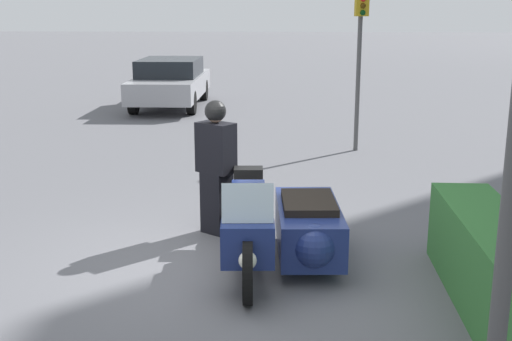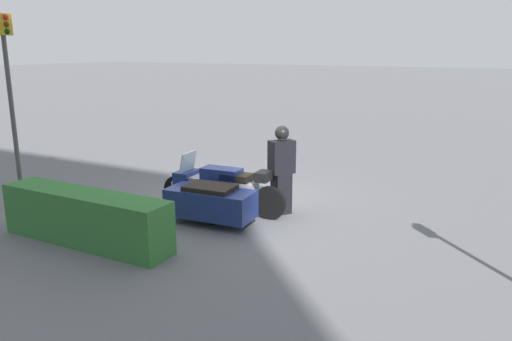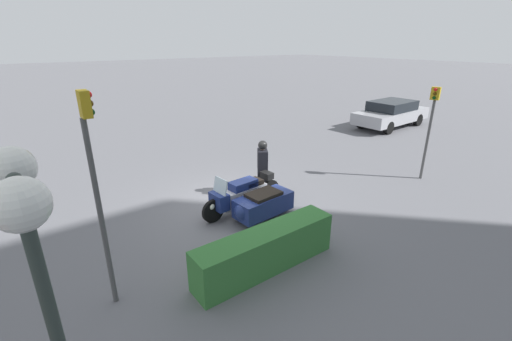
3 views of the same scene
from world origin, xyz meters
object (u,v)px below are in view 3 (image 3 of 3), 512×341
officer_rider (263,167)px  parked_car_background (391,113)px  traffic_light_far (431,120)px  police_motorcycle (252,200)px  hedge_bush_curbside (266,250)px  twin_lamp_post (31,240)px  traffic_light_near (95,176)px

officer_rider → parked_car_background: size_ratio=0.36×
traffic_light_far → police_motorcycle: bearing=-25.1°
traffic_light_far → parked_car_background: bearing=-152.4°
hedge_bush_curbside → parked_car_background: (-13.22, -5.70, 0.33)m
police_motorcycle → hedge_bush_curbside: bearing=56.4°
police_motorcycle → twin_lamp_post: 6.60m
police_motorcycle → traffic_light_far: 6.55m
hedge_bush_curbside → parked_car_background: parked_car_background is taller
police_motorcycle → twin_lamp_post: twin_lamp_post is taller
traffic_light_far → parked_car_background: (-5.87, -5.02, -1.30)m
police_motorcycle → parked_car_background: 12.63m
officer_rider → hedge_bush_curbside: size_ratio=0.54×
hedge_bush_curbside → twin_lamp_post: size_ratio=0.88×
hedge_bush_curbside → traffic_light_near: bearing=-17.9°
traffic_light_near → parked_car_background: size_ratio=0.79×
hedge_bush_curbside → traffic_light_near: 3.54m
police_motorcycle → traffic_light_far: (-6.21, 1.34, 1.60)m
traffic_light_near → traffic_light_far: traffic_light_near is taller
twin_lamp_post → traffic_light_near: 2.75m
police_motorcycle → hedge_bush_curbside: size_ratio=0.83×
parked_car_background → traffic_light_far: bearing=-141.3°
traffic_light_far → twin_lamp_post: bearing=-1.2°
twin_lamp_post → traffic_light_near: size_ratio=0.96×
police_motorcycle → parked_car_background: bearing=-167.3°
officer_rider → hedge_bush_curbside: bearing=86.8°
hedge_bush_curbside → traffic_light_far: bearing=-174.7°
officer_rider → hedge_bush_curbside: 3.68m
police_motorcycle → parked_car_background: size_ratio=0.55×
hedge_bush_curbside → traffic_light_far: (-7.35, -0.69, 1.63)m
traffic_light_near → traffic_light_far: (-10.11, 0.21, -0.40)m
officer_rider → traffic_light_far: bearing=-169.8°
hedge_bush_curbside → twin_lamp_post: bearing=23.2°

